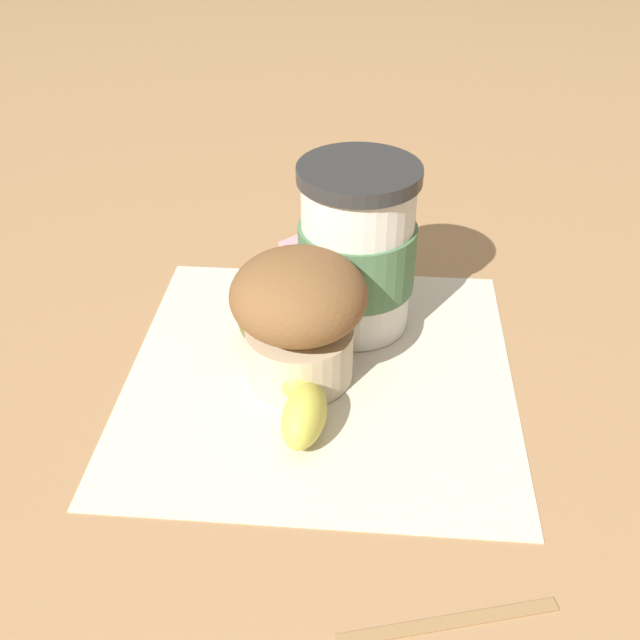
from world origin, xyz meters
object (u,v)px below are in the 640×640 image
at_px(muffin, 299,311).
at_px(banana, 286,366).
at_px(sugar_packet, 306,247).
at_px(coffee_cup, 357,250).

relative_size(muffin, banana, 0.61).
bearing_deg(sugar_packet, coffee_cup, 17.23).
xyz_separation_m(coffee_cup, banana, (0.07, -0.05, -0.04)).
relative_size(muffin, sugar_packet, 1.82).
xyz_separation_m(banana, sugar_packet, (-0.18, 0.02, -0.01)).
relative_size(coffee_cup, sugar_packet, 2.46).
distance_m(coffee_cup, muffin, 0.07).
xyz_separation_m(coffee_cup, muffin, (0.06, -0.04, -0.01)).
bearing_deg(muffin, sugar_packet, 176.72).
height_order(muffin, banana, muffin).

